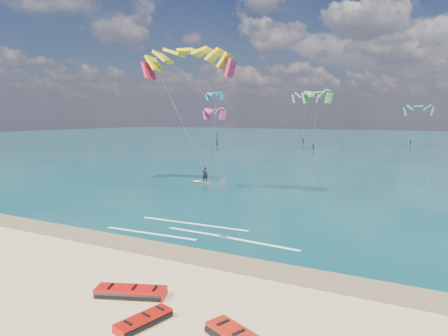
{
  "coord_description": "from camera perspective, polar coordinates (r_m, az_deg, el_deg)",
  "views": [
    {
      "loc": [
        14.12,
        -14.08,
        7.22
      ],
      "look_at": [
        2.69,
        8.0,
        3.97
      ],
      "focal_mm": 32.0,
      "sensor_mm": 36.0,
      "label": 1
    }
  ],
  "objects": [
    {
      "name": "kitesurfer_main",
      "position": [
        39.42,
        -3.9,
        7.73
      ],
      "size": [
        9.55,
        8.75,
        14.59
      ],
      "rotation": [
        0.0,
        0.0,
        0.03
      ],
      "color": "gold",
      "rests_on": "sea"
    },
    {
      "name": "shoreline_foam",
      "position": [
        25.31,
        -4.11,
        -9.04
      ],
      "size": [
        12.38,
        3.66,
        0.01
      ],
      "color": "white",
      "rests_on": "ground"
    },
    {
      "name": "distant_kites",
      "position": [
        96.6,
        12.45,
        6.42
      ],
      "size": [
        84.11,
        35.61,
        14.35
      ],
      "color": "#F53F15",
      "rests_on": "ground"
    },
    {
      "name": "packed_kite_right",
      "position": [
        15.2,
        -11.39,
        -21.06
      ],
      "size": [
        1.51,
        2.46,
        0.35
      ],
      "primitive_type": null,
      "rotation": [
        0.0,
        0.0,
        1.32
      ],
      "color": "#B50F07",
      "rests_on": "ground"
    },
    {
      "name": "wet_sand_strip",
      "position": [
        23.31,
        -11.81,
        -10.75
      ],
      "size": [
        320.0,
        2.4,
        0.01
      ],
      "primitive_type": "cube",
      "color": "brown",
      "rests_on": "ground"
    },
    {
      "name": "sea",
      "position": [
        119.14,
        20.56,
        3.5
      ],
      "size": [
        320.0,
        200.0,
        0.04
      ],
      "primitive_type": "cube",
      "color": "#0B373F",
      "rests_on": "ground"
    },
    {
      "name": "packed_kite_left",
      "position": [
        17.31,
        -13.14,
        -17.41
      ],
      "size": [
        3.27,
        2.2,
        0.43
      ],
      "primitive_type": null,
      "rotation": [
        0.0,
        0.0,
        0.37
      ],
      "color": "red",
      "rests_on": "ground"
    },
    {
      "name": "ground",
      "position": [
        56.36,
        12.63,
        -0.1
      ],
      "size": [
        320.0,
        320.0,
        0.0
      ],
      "primitive_type": "plane",
      "color": "tan",
      "rests_on": "ground"
    }
  ]
}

